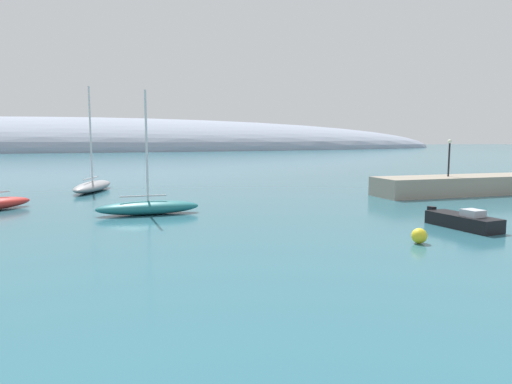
# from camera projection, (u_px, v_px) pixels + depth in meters

# --- Properties ---
(breakwater_rocks) EXTENTS (21.52, 4.78, 1.72)m
(breakwater_rocks) POSITION_uv_depth(u_px,v_px,m) (480.00, 184.00, 43.91)
(breakwater_rocks) COLOR gray
(breakwater_rocks) RESTS_ON ground
(distant_ridge) EXTENTS (362.98, 87.54, 27.87)m
(distant_ridge) POSITION_uv_depth(u_px,v_px,m) (75.00, 150.00, 200.83)
(distant_ridge) COLOR #8E99AD
(distant_ridge) RESTS_ON ground
(sailboat_grey_near_shore) EXTENTS (4.87, 8.72, 10.18)m
(sailboat_grey_near_shore) POSITION_uv_depth(u_px,v_px,m) (93.00, 186.00, 45.77)
(sailboat_grey_near_shore) COLOR gray
(sailboat_grey_near_shore) RESTS_ON water
(sailboat_teal_outer_mooring) EXTENTS (6.99, 2.03, 8.43)m
(sailboat_teal_outer_mooring) POSITION_uv_depth(u_px,v_px,m) (148.00, 207.00, 31.92)
(sailboat_teal_outer_mooring) COLOR #1E6B70
(sailboat_teal_outer_mooring) RESTS_ON water
(motorboat_black_outer) EXTENTS (1.94, 4.95, 1.18)m
(motorboat_black_outer) POSITION_uv_depth(u_px,v_px,m) (463.00, 221.00, 27.12)
(motorboat_black_outer) COLOR black
(motorboat_black_outer) RESTS_ON water
(mooring_buoy_yellow) EXTENTS (0.77, 0.77, 0.77)m
(mooring_buoy_yellow) POSITION_uv_depth(u_px,v_px,m) (419.00, 236.00, 23.17)
(mooring_buoy_yellow) COLOR yellow
(mooring_buoy_yellow) RESTS_ON water
(harbor_lamp_post) EXTENTS (0.36, 0.36, 3.38)m
(harbor_lamp_post) POSITION_uv_depth(u_px,v_px,m) (449.00, 153.00, 42.37)
(harbor_lamp_post) COLOR black
(harbor_lamp_post) RESTS_ON breakwater_rocks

